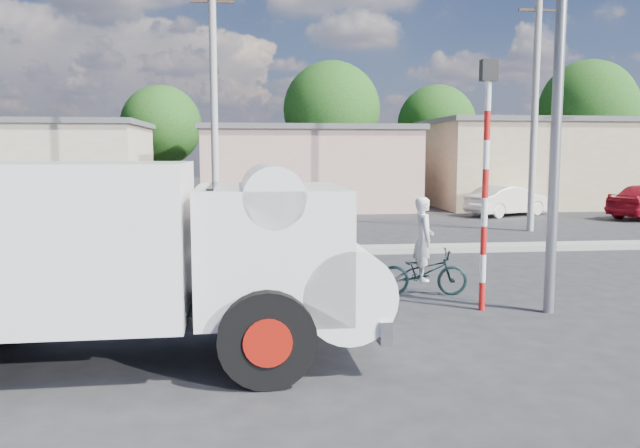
{
  "coord_description": "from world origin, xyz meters",
  "views": [
    {
      "loc": [
        -0.89,
        -8.95,
        2.8
      ],
      "look_at": [
        0.57,
        3.89,
        1.3
      ],
      "focal_mm": 35.0,
      "sensor_mm": 36.0,
      "label": 1
    }
  ],
  "objects": [
    {
      "name": "ground_plane",
      "position": [
        0.0,
        0.0,
        0.0
      ],
      "size": [
        120.0,
        120.0,
        0.0
      ],
      "primitive_type": "plane",
      "color": "#262628",
      "rests_on": "ground"
    },
    {
      "name": "median",
      "position": [
        0.0,
        8.0,
        0.08
      ],
      "size": [
        40.0,
        0.8,
        0.16
      ],
      "primitive_type": "cube",
      "color": "#99968E",
      "rests_on": "ground"
    },
    {
      "name": "truck",
      "position": [
        -2.38,
        -0.63,
        1.48
      ],
      "size": [
        6.5,
        2.73,
        2.66
      ],
      "rotation": [
        0.0,
        0.0,
        0.02
      ],
      "color": "black",
      "rests_on": "ground"
    },
    {
      "name": "bicycle",
      "position": [
        2.48,
        2.75,
        0.46
      ],
      "size": [
        1.79,
        0.79,
        0.91
      ],
      "primitive_type": "imported",
      "rotation": [
        0.0,
        0.0,
        1.46
      ],
      "color": "black",
      "rests_on": "ground"
    },
    {
      "name": "cyclist",
      "position": [
        2.48,
        2.75,
        0.82
      ],
      "size": [
        0.46,
        0.64,
        1.64
      ],
      "primitive_type": "imported",
      "rotation": [
        0.0,
        0.0,
        1.46
      ],
      "color": "white",
      "rests_on": "ground"
    },
    {
      "name": "car_cream",
      "position": [
        10.39,
        17.23,
        0.66
      ],
      "size": [
        4.22,
        2.93,
        1.32
      ],
      "primitive_type": "imported",
      "rotation": [
        0.0,
        0.0,
        2.0
      ],
      "color": "white",
      "rests_on": "ground"
    },
    {
      "name": "traffic_pole",
      "position": [
        3.2,
        1.5,
        2.59
      ],
      "size": [
        0.28,
        0.18,
        4.36
      ],
      "color": "red",
      "rests_on": "ground"
    },
    {
      "name": "streetlight",
      "position": [
        4.14,
        1.2,
        4.96
      ],
      "size": [
        2.34,
        0.22,
        9.0
      ],
      "color": "slate",
      "rests_on": "ground"
    },
    {
      "name": "building_row",
      "position": [
        1.1,
        22.0,
        2.13
      ],
      "size": [
        37.8,
        7.3,
        4.44
      ],
      "color": "#C4B294",
      "rests_on": "ground"
    },
    {
      "name": "tree_row",
      "position": [
        3.76,
        28.45,
        4.99
      ],
      "size": [
        43.62,
        7.43,
        8.42
      ],
      "color": "#38281E",
      "rests_on": "ground"
    },
    {
      "name": "utility_poles",
      "position": [
        3.25,
        12.0,
        4.07
      ],
      "size": [
        35.4,
        0.24,
        8.0
      ],
      "color": "#99968E",
      "rests_on": "ground"
    }
  ]
}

